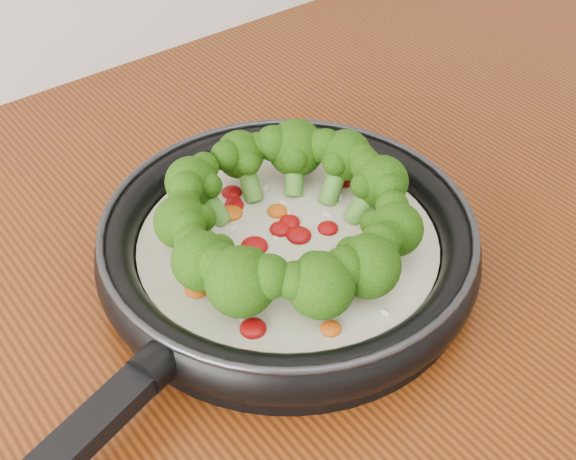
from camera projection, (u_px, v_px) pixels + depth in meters
skillet at (286, 241)px, 0.72m from camera, size 0.59×0.45×0.10m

